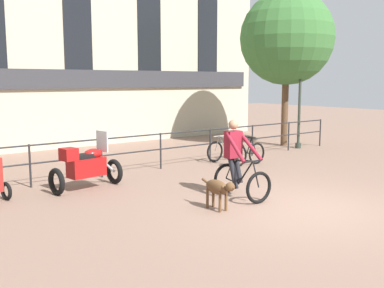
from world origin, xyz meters
TOP-DOWN VIEW (x-y plane):
  - ground_plane at (0.00, 0.00)m, footprint 60.00×60.00m
  - canal_railing at (-0.00, 5.20)m, footprint 15.05×0.05m
  - building_facade at (0.00, 10.99)m, footprint 18.00×0.72m
  - cyclist_with_bike at (-0.41, 1.54)m, footprint 0.76×1.21m
  - dog at (-1.43, 1.01)m, footprint 0.25×0.98m
  - parked_motorcycle at (-2.77, 4.21)m, footprint 1.77×0.85m
  - parked_bicycle_near_lamp at (1.98, 4.54)m, footprint 0.69×1.13m
  - parked_bicycle_mid_left at (2.75, 4.54)m, footprint 0.66×1.11m
  - street_lamp at (6.35, 5.34)m, footprint 0.28×0.28m
  - tree_canalside_right at (6.51, 6.17)m, footprint 3.59×3.59m

SIDE VIEW (x-z plane):
  - ground_plane at x=0.00m, z-range 0.00..0.00m
  - parked_bicycle_near_lamp at x=1.98m, z-range -0.07..0.79m
  - parked_bicycle_mid_left at x=2.75m, z-range -0.07..0.79m
  - dog at x=-1.43m, z-range 0.13..0.76m
  - parked_motorcycle at x=-2.77m, z-range -0.11..1.24m
  - canal_railing at x=0.00m, z-range 0.18..1.23m
  - cyclist_with_bike at x=-0.41m, z-range -0.09..1.61m
  - street_lamp at x=6.35m, z-range 0.24..3.92m
  - tree_canalside_right at x=6.51m, z-range 1.17..7.13m
  - building_facade at x=0.00m, z-range -0.02..10.79m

